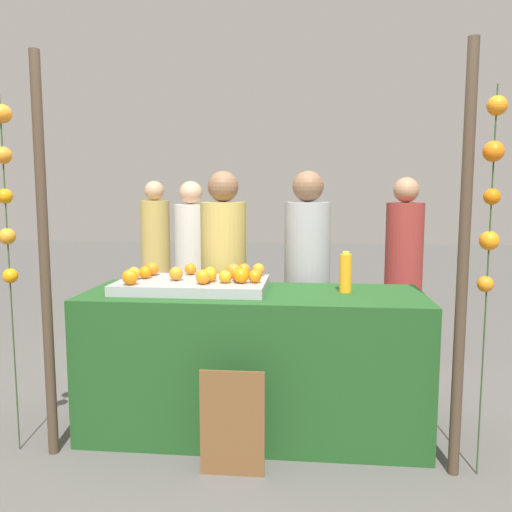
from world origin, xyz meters
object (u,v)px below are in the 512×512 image
Objects in this scene: orange_1 at (130,277)px; vendor_left at (224,292)px; orange_0 at (134,273)px; juice_bottle at (346,273)px; stall_counter at (254,362)px; chalkboard_sign at (232,424)px; vendor_right at (307,293)px.

orange_1 is 0.06× the size of vendor_left.
orange_0 is 0.75m from vendor_left.
vendor_left is at bearing 147.76° from juice_bottle.
vendor_left reaches higher than stall_counter.
juice_bottle reaches higher than chalkboard_sign.
vendor_right is at bearing 112.19° from juice_bottle.
orange_1 is 1.27m from juice_bottle.
juice_bottle is at bearing -67.81° from vendor_right.
orange_0 is (-0.74, 0.03, 0.53)m from stall_counter.
orange_1 reaches higher than stall_counter.
vendor_left is at bearing 115.54° from stall_counter.
vendor_left is 0.59m from vendor_right.
juice_bottle is 0.15× the size of vendor_right.
orange_1 is at bearing -170.17° from juice_bottle.
stall_counter is at bearing -174.21° from juice_bottle.
stall_counter is 0.55m from chalkboard_sign.
vendor_right reaches higher than orange_0.
vendor_left is (-0.22, 1.10, 0.47)m from chalkboard_sign.
orange_0 is at bearing -130.56° from vendor_left.
orange_1 reaches higher than chalkboard_sign.
chalkboard_sign is at bearing -38.73° from orange_0.
orange_0 is 0.19m from orange_1.
juice_bottle is 1.10m from chalkboard_sign.
orange_1 reaches higher than orange_0.
juice_bottle reaches higher than orange_1.
vendor_right is at bearing 37.52° from orange_1.
juice_bottle is 0.15× the size of vendor_left.
orange_0 is 1.29m from juice_bottle.
vendor_left is (-0.27, 0.57, 0.32)m from stall_counter.
chalkboard_sign is (-0.60, -0.58, -0.71)m from juice_bottle.
juice_bottle is 0.65m from vendor_right.
juice_bottle is at bearing 1.30° from orange_0.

